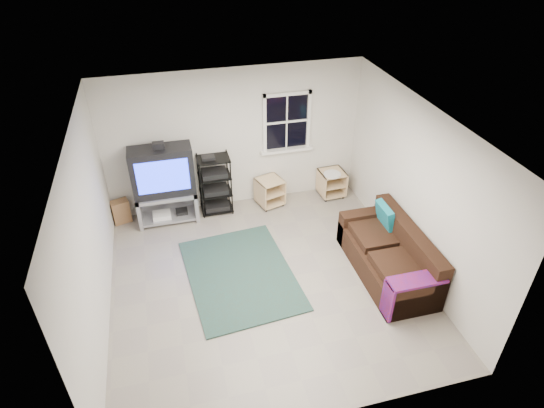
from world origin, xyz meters
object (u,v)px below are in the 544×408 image
object	(u,v)px
sofa	(390,257)
tv_unit	(164,179)
side_table_right	(331,181)
av_rack	(215,188)
side_table_left	(269,190)

from	to	relation	value
sofa	tv_unit	bearing A→B (deg)	144.33
tv_unit	side_table_right	world-z (taller)	tv_unit
tv_unit	av_rack	distance (m)	0.95
tv_unit	av_rack	size ratio (longest dim) A/B	1.35
av_rack	side_table_right	size ratio (longest dim) A/B	2.11
av_rack	side_table_left	distance (m)	1.02
side_table_left	side_table_right	size ratio (longest dim) A/B	1.04
tv_unit	sofa	world-z (taller)	tv_unit
tv_unit	side_table_left	world-z (taller)	tv_unit
tv_unit	side_table_left	distance (m)	1.97
side_table_left	sofa	distance (m)	2.70
tv_unit	av_rack	xyz separation A→B (m)	(0.89, 0.06, -0.35)
av_rack	sofa	size ratio (longest dim) A/B	0.59
av_rack	sofa	world-z (taller)	av_rack
av_rack	side_table_right	bearing A→B (deg)	-0.07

